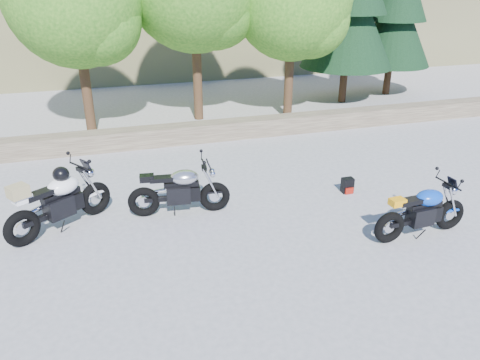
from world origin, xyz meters
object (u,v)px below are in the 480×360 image
backpack (347,186)px  white_bike (58,200)px  silver_bike (180,191)px  blue_bike (422,212)px

backpack → white_bike: bearing=178.7°
white_bike → silver_bike: bearing=-35.4°
silver_bike → white_bike: (-2.19, 0.03, 0.10)m
white_bike → blue_bike: 6.46m
silver_bike → backpack: size_ratio=6.08×
backpack → blue_bike: bearing=-79.7°
white_bike → blue_bike: (6.12, -2.08, -0.11)m
silver_bike → blue_bike: (3.93, -2.05, -0.02)m
white_bike → backpack: (5.75, -0.11, -0.42)m
white_bike → blue_bike: size_ratio=0.96×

